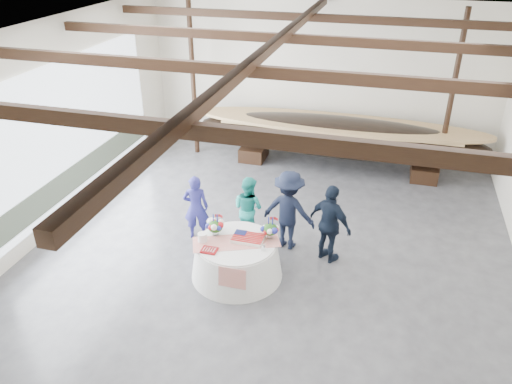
# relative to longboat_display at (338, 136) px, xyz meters

# --- Properties ---
(floor) EXTENTS (10.00, 12.00, 0.01)m
(floor) POSITION_rel_longboat_display_xyz_m (-0.74, -4.96, -0.97)
(floor) COLOR #3D3D42
(floor) RESTS_ON ground
(wall_back) EXTENTS (10.00, 0.02, 4.50)m
(wall_back) POSITION_rel_longboat_display_xyz_m (-0.74, 1.04, 1.28)
(wall_back) COLOR silver
(wall_back) RESTS_ON ground
(wall_left) EXTENTS (0.02, 12.00, 4.50)m
(wall_left) POSITION_rel_longboat_display_xyz_m (-5.74, -4.96, 1.28)
(wall_left) COLOR silver
(wall_left) RESTS_ON ground
(ceiling) EXTENTS (10.00, 12.00, 0.01)m
(ceiling) POSITION_rel_longboat_display_xyz_m (-0.74, -4.96, 3.53)
(ceiling) COLOR white
(ceiling) RESTS_ON wall_back
(pavilion_structure) EXTENTS (9.80, 11.76, 4.50)m
(pavilion_structure) POSITION_rel_longboat_display_xyz_m (-0.74, -4.12, 3.03)
(pavilion_structure) COLOR black
(pavilion_structure) RESTS_ON ground
(open_bay) EXTENTS (0.03, 7.00, 3.20)m
(open_bay) POSITION_rel_longboat_display_xyz_m (-5.68, -3.96, 0.86)
(open_bay) COLOR silver
(open_bay) RESTS_ON ground
(longboat_display) EXTENTS (8.09, 1.62, 1.52)m
(longboat_display) POSITION_rel_longboat_display_xyz_m (0.00, 0.00, 0.00)
(longboat_display) COLOR black
(longboat_display) RESTS_ON ground
(banquet_table) EXTENTS (1.81, 1.81, 0.78)m
(banquet_table) POSITION_rel_longboat_display_xyz_m (-1.21, -5.47, -0.58)
(banquet_table) COLOR silver
(banquet_table) RESTS_ON ground
(tabletop_items) EXTENTS (1.75, 1.16, 0.40)m
(tabletop_items) POSITION_rel_longboat_display_xyz_m (-1.21, -5.31, -0.04)
(tabletop_items) COLOR red
(tabletop_items) RESTS_ON banquet_table
(guest_woman_blue) EXTENTS (0.63, 0.51, 1.51)m
(guest_woman_blue) POSITION_rel_longboat_display_xyz_m (-2.48, -4.40, -0.22)
(guest_woman_blue) COLOR navy
(guest_woman_blue) RESTS_ON ground
(guest_woman_teal) EXTENTS (0.88, 0.80, 1.48)m
(guest_woman_teal) POSITION_rel_longboat_display_xyz_m (-1.38, -4.11, -0.23)
(guest_woman_teal) COLOR teal
(guest_woman_teal) RESTS_ON ground
(guest_man_left) EXTENTS (1.24, 0.83, 1.77)m
(guest_man_left) POSITION_rel_longboat_display_xyz_m (-0.46, -4.19, -0.08)
(guest_man_left) COLOR black
(guest_man_left) RESTS_ON ground
(guest_man_right) EXTENTS (1.08, 0.87, 1.72)m
(guest_man_right) POSITION_rel_longboat_display_xyz_m (0.45, -4.47, -0.11)
(guest_man_right) COLOR black
(guest_man_right) RESTS_ON ground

